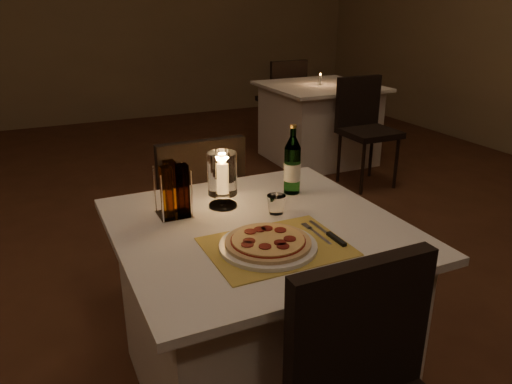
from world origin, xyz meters
name	(u,v)px	position (x,y,z in m)	size (l,w,h in m)	color
floor	(191,374)	(0.00, 0.00, -0.01)	(8.00, 10.00, 0.02)	#4E2A19
main_table	(258,311)	(0.22, -0.20, 0.37)	(1.00, 1.00, 0.74)	white
chair_far	(197,205)	(0.22, 0.51, 0.55)	(0.42, 0.42, 0.90)	black
placemat	(276,246)	(0.20, -0.38, 0.74)	(0.45, 0.34, 0.00)	gold
plate	(268,246)	(0.17, -0.38, 0.75)	(0.32, 0.32, 0.01)	white
pizza	(268,241)	(0.17, -0.38, 0.77)	(0.28, 0.28, 0.02)	#D8B77F
fork	(314,232)	(0.37, -0.35, 0.75)	(0.02, 0.18, 0.00)	silver
knife	(333,236)	(0.40, -0.41, 0.75)	(0.02, 0.22, 0.01)	black
tumbler	(276,204)	(0.33, -0.14, 0.78)	(0.07, 0.07, 0.07)	white
water_bottle	(292,166)	(0.49, 0.03, 0.86)	(0.07, 0.07, 0.29)	#5CA358
hurricane_candle	(222,176)	(0.17, 0.01, 0.87)	(0.11, 0.11, 0.22)	white
cruet_caddy	(174,192)	(-0.03, -0.01, 0.84)	(0.12, 0.12, 0.21)	white
neighbor_table_right	(318,123)	(2.09, 2.39, 0.37)	(1.00, 1.00, 0.74)	white
neighbor_chair_ra	(364,120)	(2.09, 1.67, 0.55)	(0.42, 0.42, 0.90)	black
neighbor_chair_rb	(284,93)	(2.09, 3.10, 0.55)	(0.42, 0.42, 0.90)	black
neighbor_candle_right	(320,80)	(2.09, 2.39, 0.79)	(0.03, 0.03, 0.11)	white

